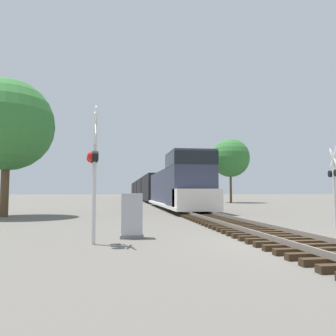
% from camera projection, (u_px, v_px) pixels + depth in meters
% --- Properties ---
extents(ground_plane, '(400.00, 400.00, 0.00)m').
position_uv_depth(ground_plane, '(292.00, 245.00, 9.69)').
color(ground_plane, '#666059').
extents(rail_track_bed, '(2.60, 160.00, 0.31)m').
position_uv_depth(rail_track_bed, '(292.00, 240.00, 9.70)').
color(rail_track_bed, '#382819').
rests_on(rail_track_bed, ground).
extents(freight_train, '(3.06, 79.33, 4.46)m').
position_uv_depth(freight_train, '(147.00, 189.00, 59.59)').
color(freight_train, '#33384C').
rests_on(freight_train, ground).
extents(crossing_signal_near, '(0.42, 1.01, 4.10)m').
position_uv_depth(crossing_signal_near, '(93.00, 162.00, 9.87)').
color(crossing_signal_near, silver).
rests_on(crossing_signal_near, ground).
extents(crossing_signal_far, '(0.55, 1.01, 3.52)m').
position_uv_depth(crossing_signal_far, '(335.00, 178.00, 14.21)').
color(crossing_signal_far, silver).
rests_on(crossing_signal_far, ground).
extents(relay_cabinet, '(0.78, 0.51, 1.51)m').
position_uv_depth(relay_cabinet, '(132.00, 216.00, 11.09)').
color(relay_cabinet, slate).
rests_on(relay_cabinet, ground).
extents(tree_far_right, '(5.86, 5.86, 8.77)m').
position_uv_depth(tree_far_right, '(7.00, 125.00, 20.87)').
color(tree_far_right, brown).
rests_on(tree_far_right, ground).
extents(tree_mid_background, '(5.60, 5.60, 9.31)m').
position_uv_depth(tree_mid_background, '(230.00, 158.00, 47.76)').
color(tree_mid_background, brown).
rests_on(tree_mid_background, ground).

